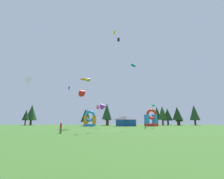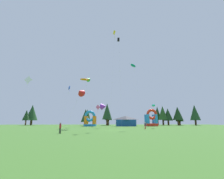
{
  "view_description": "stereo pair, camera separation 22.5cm",
  "coord_description": "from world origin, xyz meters",
  "views": [
    {
      "loc": [
        -1.41,
        -36.25,
        2.09
      ],
      "look_at": [
        0.0,
        13.64,
        12.05
      ],
      "focal_mm": 25.29,
      "sensor_mm": 36.0,
      "label": 1
    },
    {
      "loc": [
        -1.19,
        -36.25,
        2.09
      ],
      "look_at": [
        0.0,
        13.64,
        12.05
      ],
      "focal_mm": 25.29,
      "sensor_mm": 36.0,
      "label": 2
    }
  ],
  "objects": [
    {
      "name": "person_near_camera",
      "position": [
        8.44,
        5.52,
        1.04
      ],
      "size": [
        0.41,
        0.41,
        1.75
      ],
      "rotation": [
        0.0,
        0.0,
        2.65
      ],
      "color": "#B21E26",
      "rests_on": "ground_plane"
    },
    {
      "name": "tree_row_4",
      "position": [
        -1.73,
        40.78,
        6.59
      ],
      "size": [
        4.71,
        4.71,
        10.51
      ],
      "color": "#4C331E",
      "rests_on": "ground_plane"
    },
    {
      "name": "inflatable_yellow_castle",
      "position": [
        -8.48,
        28.92,
        2.31
      ],
      "size": [
        4.66,
        4.93,
        6.19
      ],
      "color": "#268CD8",
      "rests_on": "ground_plane"
    },
    {
      "name": "kite_red_delta",
      "position": [
        -8.66,
        5.32,
        9.65
      ],
      "size": [
        4.99,
        2.59,
        10.82
      ],
      "color": "red",
      "rests_on": "ground_plane"
    },
    {
      "name": "kite_teal_parafoil",
      "position": [
        5.85,
        6.2,
        17.52
      ],
      "size": [
        4.22,
        3.87,
        18.07
      ],
      "color": "#0C7F7A",
      "rests_on": "ground_plane"
    },
    {
      "name": "tree_row_1",
      "position": [
        -40.11,
        45.97,
        6.25
      ],
      "size": [
        5.62,
        5.62,
        10.23
      ],
      "color": "#4C331E",
      "rests_on": "ground_plane"
    },
    {
      "name": "tree_row_5",
      "position": [
        -1.09,
        45.54,
        5.1
      ],
      "size": [
        3.88,
        3.88,
        7.84
      ],
      "color": "#4C331E",
      "rests_on": "ground_plane"
    },
    {
      "name": "tree_row_10",
      "position": [
        33.98,
        41.87,
        4.41
      ],
      "size": [
        3.68,
        3.68,
        7.06
      ],
      "color": "#4C331E",
      "rests_on": "ground_plane"
    },
    {
      "name": "tree_row_11",
      "position": [
        34.06,
        41.85,
        4.85
      ],
      "size": [
        3.35,
        3.35,
        7.24
      ],
      "color": "#4C331E",
      "rests_on": "ground_plane"
    },
    {
      "name": "kite_blue_diamond",
      "position": [
        -15.61,
        21.71,
        14.06
      ],
      "size": [
        2.37,
        2.52,
        14.78
      ],
      "color": "blue",
      "rests_on": "ground_plane"
    },
    {
      "name": "tree_row_8",
      "position": [
        28.63,
        42.72,
        5.21
      ],
      "size": [
        4.71,
        4.71,
        8.26
      ],
      "color": "#4C331E",
      "rests_on": "ground_plane"
    },
    {
      "name": "tree_row_9",
      "position": [
        32.86,
        41.0,
        5.66
      ],
      "size": [
        4.8,
        4.8,
        8.96
      ],
      "color": "#4C331E",
      "rests_on": "ground_plane"
    },
    {
      "name": "kite_purple_delta",
      "position": [
        -2.49,
        11.7,
        6.39
      ],
      "size": [
        2.45,
        2.5,
        7.34
      ],
      "color": "purple",
      "rests_on": "ground_plane"
    },
    {
      "name": "ground_plane",
      "position": [
        0.0,
        0.0,
        0.0
      ],
      "size": [
        120.0,
        120.0,
        0.0
      ],
      "primitive_type": "plane",
      "color": "#3D6B28"
    },
    {
      "name": "kite_orange_parafoil",
      "position": [
        -8.82,
        13.19,
        15.21
      ],
      "size": [
        5.56,
        1.76,
        15.66
      ],
      "color": "orange",
      "rests_on": "ground_plane"
    },
    {
      "name": "kite_green_delta",
      "position": [
        -9.03,
        21.09,
        17.4
      ],
      "size": [
        3.7,
        2.24,
        18.29
      ],
      "color": "green",
      "rests_on": "ground_plane"
    },
    {
      "name": "tree_row_6",
      "position": [
        24.12,
        45.12,
        5.88
      ],
      "size": [
        3.93,
        3.93,
        9.3
      ],
      "color": "#4C331E",
      "rests_on": "ground_plane"
    },
    {
      "name": "tree_row_0",
      "position": [
        -41.04,
        42.36,
        4.81
      ],
      "size": [
        3.37,
        3.37,
        7.38
      ],
      "color": "#4C331E",
      "rests_on": "ground_plane"
    },
    {
      "name": "tree_row_7",
      "position": [
        25.96,
        42.38,
        5.99
      ],
      "size": [
        4.55,
        4.55,
        9.47
      ],
      "color": "#4C331E",
      "rests_on": "ground_plane"
    },
    {
      "name": "tree_row_2",
      "position": [
        -12.52,
        43.94,
        4.74
      ],
      "size": [
        4.56,
        4.56,
        7.97
      ],
      "color": "#4C331E",
      "rests_on": "ground_plane"
    },
    {
      "name": "festival_tent",
      "position": [
        6.01,
        29.18,
        2.05
      ],
      "size": [
        7.84,
        4.39,
        4.09
      ],
      "color": "#19478C",
      "rests_on": "ground_plane"
    },
    {
      "name": "tree_row_3",
      "position": [
        -11.76,
        44.44,
        4.97
      ],
      "size": [
        3.86,
        3.86,
        7.88
      ],
      "color": "#4C331E",
      "rests_on": "ground_plane"
    },
    {
      "name": "kite_pink_diamond",
      "position": [
        -5.05,
        21.28,
        6.84
      ],
      "size": [
        1.38,
        2.79,
        7.55
      ],
      "color": "#EA599E",
      "rests_on": "ground_plane"
    },
    {
      "name": "inflatable_orange_dome",
      "position": [
        16.76,
        30.18,
        2.63
      ],
      "size": [
        4.63,
        4.85,
        6.97
      ],
      "color": "red",
      "rests_on": "ground_plane"
    },
    {
      "name": "tree_row_12",
      "position": [
        41.79,
        41.7,
        6.14
      ],
      "size": [
        4.8,
        4.8,
        9.97
      ],
      "color": "#4C331E",
      "rests_on": "ground_plane"
    },
    {
      "name": "kite_black_box",
      "position": [
        1.83,
        7.81,
        26.29
      ],
      "size": [
        0.72,
        4.73,
        26.96
      ],
      "color": "black",
      "rests_on": "ground_plane"
    },
    {
      "name": "kite_white_diamond",
      "position": [
        -19.24,
        -1.26,
        11.0
      ],
      "size": [
        3.07,
        3.06,
        11.7
      ],
      "color": "white",
      "rests_on": "ground_plane"
    },
    {
      "name": "person_left_edge",
      "position": [
        -9.25,
        -8.83,
        1.08
      ],
      "size": [
        0.42,
        0.42,
        1.82
      ],
      "rotation": [
        0.0,
        0.0,
        3.63
      ],
      "color": "black",
      "rests_on": "ground_plane"
    },
    {
      "name": "kite_cyan_parafoil",
      "position": [
        12.82,
        12.24,
        6.79
      ],
      "size": [
        1.48,
        4.03,
        7.28
      ],
      "color": "#19B7CC",
      "rests_on": "ground_plane"
    },
    {
      "name": "kite_yellow_diamond",
      "position": [
        0.56,
        5.02,
        26.72
      ],
      "size": [
        1.81,
        5.47,
        27.56
      ],
      "color": "yellow",
      "rests_on": "ground_plane"
    }
  ]
}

